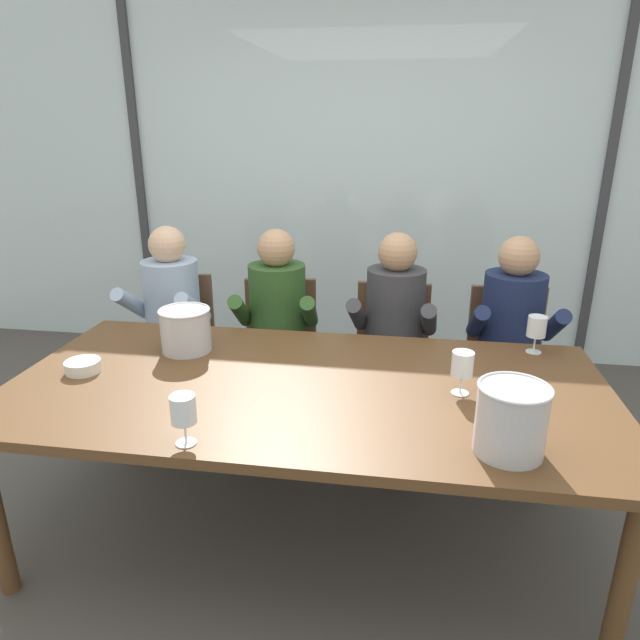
% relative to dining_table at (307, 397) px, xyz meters
% --- Properties ---
extents(ground, '(14.00, 14.00, 0.00)m').
position_rel_dining_table_xyz_m(ground, '(0.00, 1.00, -0.69)').
color(ground, '#4C4742').
extents(window_glass_panel, '(7.61, 0.03, 2.60)m').
position_rel_dining_table_xyz_m(window_glass_panel, '(0.00, 2.21, 0.61)').
color(window_glass_panel, silver).
rests_on(window_glass_panel, ground).
extents(window_mullion_left, '(0.06, 0.06, 2.60)m').
position_rel_dining_table_xyz_m(window_mullion_left, '(-1.71, 2.19, 0.61)').
color(window_mullion_left, '#38383D').
rests_on(window_mullion_left, ground).
extents(window_mullion_right, '(0.06, 0.06, 2.60)m').
position_rel_dining_table_xyz_m(window_mullion_right, '(1.71, 2.19, 0.61)').
color(window_mullion_right, '#38383D').
rests_on(window_mullion_right, ground).
extents(hillside_vineyard, '(13.61, 2.40, 1.78)m').
position_rel_dining_table_xyz_m(hillside_vineyard, '(0.00, 5.76, 0.20)').
color(hillside_vineyard, '#386633').
rests_on(hillside_vineyard, ground).
extents(dining_table, '(2.41, 1.17, 0.75)m').
position_rel_dining_table_xyz_m(dining_table, '(0.00, 0.00, 0.00)').
color(dining_table, brown).
rests_on(dining_table, ground).
extents(chair_near_curtain, '(0.48, 0.48, 0.88)m').
position_rel_dining_table_xyz_m(chair_near_curtain, '(-0.99, 0.99, -0.17)').
color(chair_near_curtain, brown).
rests_on(chair_near_curtain, ground).
extents(chair_left_of_center, '(0.49, 0.49, 0.88)m').
position_rel_dining_table_xyz_m(chair_left_of_center, '(-0.34, 0.97, -0.17)').
color(chair_left_of_center, brown).
rests_on(chair_left_of_center, ground).
extents(chair_center, '(0.44, 0.44, 0.88)m').
position_rel_dining_table_xyz_m(chair_center, '(0.32, 0.99, -0.17)').
color(chair_center, brown).
rests_on(chair_center, ground).
extents(chair_right_of_center, '(0.47, 0.47, 0.88)m').
position_rel_dining_table_xyz_m(chair_right_of_center, '(0.96, 1.02, -0.17)').
color(chair_right_of_center, brown).
rests_on(chair_right_of_center, ground).
extents(person_pale_blue_shirt, '(0.48, 0.63, 1.20)m').
position_rel_dining_table_xyz_m(person_pale_blue_shirt, '(-0.97, 0.86, -0.00)').
color(person_pale_blue_shirt, '#9EB2D1').
rests_on(person_pale_blue_shirt, ground).
extents(person_olive_shirt, '(0.49, 0.63, 1.20)m').
position_rel_dining_table_xyz_m(person_olive_shirt, '(-0.33, 0.86, -0.00)').
color(person_olive_shirt, '#2D5123').
rests_on(person_olive_shirt, ground).
extents(person_charcoal_jacket, '(0.48, 0.63, 1.20)m').
position_rel_dining_table_xyz_m(person_charcoal_jacket, '(0.32, 0.86, -0.00)').
color(person_charcoal_jacket, '#38383D').
rests_on(person_charcoal_jacket, ground).
extents(person_navy_polo, '(0.46, 0.61, 1.20)m').
position_rel_dining_table_xyz_m(person_navy_polo, '(0.95, 0.86, -0.00)').
color(person_navy_polo, '#192347').
rests_on(person_navy_polo, ground).
extents(ice_bucket_primary, '(0.23, 0.23, 0.20)m').
position_rel_dining_table_xyz_m(ice_bucket_primary, '(-0.61, 0.26, 0.16)').
color(ice_bucket_primary, '#B7B7BC').
rests_on(ice_bucket_primary, dining_table).
extents(ice_bucket_secondary, '(0.23, 0.23, 0.23)m').
position_rel_dining_table_xyz_m(ice_bucket_secondary, '(0.72, -0.39, 0.18)').
color(ice_bucket_secondary, '#B7B7BC').
rests_on(ice_bucket_secondary, dining_table).
extents(tasting_bowl, '(0.15, 0.15, 0.05)m').
position_rel_dining_table_xyz_m(tasting_bowl, '(-0.95, -0.03, 0.09)').
color(tasting_bowl, silver).
rests_on(tasting_bowl, dining_table).
extents(wine_glass_by_left_taster, '(0.08, 0.08, 0.17)m').
position_rel_dining_table_xyz_m(wine_glass_by_left_taster, '(0.97, 0.48, 0.18)').
color(wine_glass_by_left_taster, silver).
rests_on(wine_glass_by_left_taster, dining_table).
extents(wine_glass_near_bucket, '(0.08, 0.08, 0.17)m').
position_rel_dining_table_xyz_m(wine_glass_near_bucket, '(0.72, -0.20, 0.18)').
color(wine_glass_near_bucket, silver).
rests_on(wine_glass_near_bucket, dining_table).
extents(wine_glass_center_pour, '(0.08, 0.08, 0.17)m').
position_rel_dining_table_xyz_m(wine_glass_center_pour, '(-0.31, -0.50, 0.18)').
color(wine_glass_center_pour, silver).
rests_on(wine_glass_center_pour, dining_table).
extents(wine_glass_by_right_taster, '(0.08, 0.08, 0.17)m').
position_rel_dining_table_xyz_m(wine_glass_by_right_taster, '(0.61, 0.01, 0.18)').
color(wine_glass_by_right_taster, silver).
rests_on(wine_glass_by_right_taster, dining_table).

